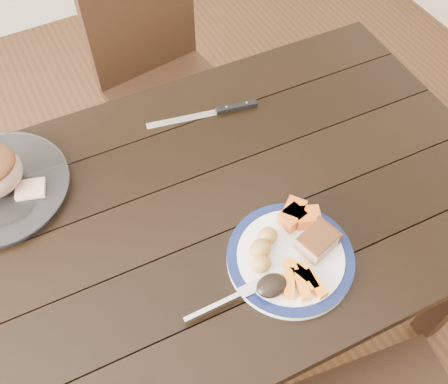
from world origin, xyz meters
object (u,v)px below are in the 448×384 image
dinner_plate (290,258)px  carving_knife (223,110)px  chair_far (162,73)px  dining_table (193,230)px  pork_slice (317,242)px  fork (228,300)px

dinner_plate → carving_knife: dinner_plate is taller
chair_far → carving_knife: (0.01, -0.48, 0.23)m
dining_table → dinner_plate: bearing=-58.2°
pork_slice → chair_far: bearing=89.3°
dinner_plate → fork: 0.18m
fork → carving_knife: bearing=64.4°
chair_far → pork_slice: size_ratio=11.00×
dining_table → carving_knife: carving_knife is taller
chair_far → carving_knife: chair_far is taller
chair_far → fork: 1.05m
chair_far → fork: size_ratio=5.23×
fork → carving_knife: 0.58m
carving_knife → dining_table: bearing=-118.9°
chair_far → pork_slice: (-0.01, -0.97, 0.27)m
pork_slice → fork: (-0.24, -0.02, -0.02)m
dinner_plate → fork: fork is taller
pork_slice → dinner_plate: bearing=175.2°
carving_knife → pork_slice: bearing=-80.3°
dining_table → chair_far: size_ratio=1.76×
dinner_plate → chair_far: bearing=85.4°
dining_table → dinner_plate: dinner_plate is taller
pork_slice → carving_knife: (0.02, 0.49, -0.03)m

